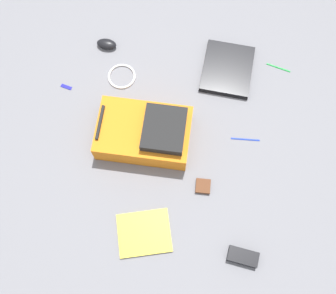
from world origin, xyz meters
The scene contains 11 objects.
ground_plane centered at (0.00, 0.00, 0.00)m, with size 3.95×3.95×0.00m, color slate.
backpack centered at (0.02, 0.10, 0.07)m, with size 0.31×0.46×0.18m.
laptop centered at (0.46, -0.28, 0.02)m, with size 0.33×0.29×0.03m.
book_red centered at (-0.46, 0.05, 0.01)m, with size 0.26×0.29×0.01m.
computer_mouse centered at (0.54, 0.39, 0.02)m, with size 0.06×0.11×0.04m, color black.
cable_coil centered at (0.35, 0.28, 0.01)m, with size 0.15×0.15×0.01m, color silver.
power_brick centered at (-0.52, -0.42, 0.02)m, with size 0.07×0.14×0.04m, color black.
pen_black centered at (0.07, -0.40, 0.00)m, with size 0.01×0.01×0.15m, color #1933B2.
pen_blue centered at (0.51, -0.56, 0.00)m, with size 0.01×0.01×0.13m, color #198C33.
earbud_pouch centered at (-0.21, -0.21, 0.01)m, with size 0.07×0.07×0.02m, color #59331E.
usb_stick centered at (0.26, 0.57, 0.00)m, with size 0.02×0.06×0.01m, color #191999.
Camera 1 is at (-0.71, -0.09, 1.94)m, focal length 43.47 mm.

